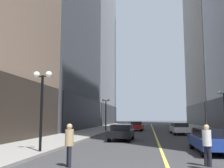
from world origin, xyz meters
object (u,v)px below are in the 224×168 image
(car_black, at_px, (122,132))
(car_white, at_px, (179,128))
(car_blue, at_px, (211,140))
(car_red, at_px, (137,126))
(pedestrian_in_tan_trench, at_px, (69,142))
(street_lamp_left_near, at_px, (42,93))
(street_lamp_left_far, at_px, (106,107))
(street_lamp_right_mid, at_px, (224,103))
(pedestrian_in_white_shirt, at_px, (207,142))

(car_black, relative_size, car_white, 0.91)
(car_blue, height_order, car_red, same)
(car_white, height_order, pedestrian_in_tan_trench, pedestrian_in_tan_trench)
(car_blue, bearing_deg, street_lamp_left_near, -169.08)
(car_blue, relative_size, street_lamp_left_far, 1.04)
(car_white, height_order, street_lamp_left_near, street_lamp_left_near)
(car_black, xyz_separation_m, street_lamp_right_mid, (9.37, 3.52, 2.54))
(car_white, height_order, pedestrian_in_white_shirt, pedestrian_in_white_shirt)
(pedestrian_in_tan_trench, xyz_separation_m, street_lamp_right_mid, (10.22, 15.41, 2.28))
(pedestrian_in_white_shirt, bearing_deg, street_lamp_right_mid, 71.67)
(street_lamp_left_far, bearing_deg, car_white, -24.64)
(pedestrian_in_white_shirt, distance_m, street_lamp_left_near, 8.63)
(car_white, distance_m, pedestrian_in_white_shirt, 19.33)
(pedestrian_in_white_shirt, distance_m, street_lamp_right_mid, 15.45)
(pedestrian_in_white_shirt, xyz_separation_m, street_lamp_left_far, (-8.00, 23.49, 2.30))
(street_lamp_right_mid, bearing_deg, street_lamp_left_far, 144.92)
(pedestrian_in_white_shirt, bearing_deg, street_lamp_left_near, 164.01)
(pedestrian_in_tan_trench, height_order, pedestrian_in_white_shirt, pedestrian_in_tan_trench)
(car_red, height_order, pedestrian_in_white_shirt, pedestrian_in_white_shirt)
(car_red, bearing_deg, street_lamp_left_near, -99.36)
(car_red, relative_size, street_lamp_left_far, 1.07)
(car_blue, height_order, pedestrian_in_tan_trench, pedestrian_in_tan_trench)
(car_white, relative_size, street_lamp_right_mid, 1.06)
(car_white, relative_size, pedestrian_in_tan_trench, 2.80)
(car_blue, height_order, car_white, same)
(car_red, bearing_deg, car_blue, -77.46)
(car_red, distance_m, street_lamp_left_near, 24.80)
(pedestrian_in_white_shirt, relative_size, street_lamp_right_mid, 0.37)
(pedestrian_in_white_shirt, relative_size, street_lamp_left_near, 0.37)
(car_red, relative_size, street_lamp_right_mid, 1.07)
(car_red, height_order, street_lamp_right_mid, street_lamp_right_mid)
(car_blue, relative_size, pedestrian_in_tan_trench, 2.76)
(street_lamp_left_near, xyz_separation_m, street_lamp_right_mid, (12.80, 12.21, 0.00))
(car_blue, xyz_separation_m, pedestrian_in_white_shirt, (-1.04, -4.04, 0.23))
(car_red, xyz_separation_m, street_lamp_right_mid, (8.79, -12.14, 2.54))
(pedestrian_in_tan_trench, xyz_separation_m, street_lamp_left_far, (-2.58, 24.40, 2.28))
(car_black, xyz_separation_m, car_white, (5.72, 8.32, 0.00))
(car_black, height_order, pedestrian_in_white_shirt, pedestrian_in_white_shirt)
(car_blue, bearing_deg, car_black, 128.96)
(car_blue, xyz_separation_m, street_lamp_left_far, (-9.04, 19.45, 2.54))
(car_blue, bearing_deg, street_lamp_left_far, 114.93)
(street_lamp_left_near, distance_m, street_lamp_right_mid, 17.69)
(car_blue, distance_m, car_black, 8.92)
(car_blue, distance_m, pedestrian_in_tan_trench, 8.14)
(street_lamp_right_mid, bearing_deg, pedestrian_in_tan_trench, -123.55)
(pedestrian_in_white_shirt, bearing_deg, car_red, 98.50)
(street_lamp_left_near, bearing_deg, car_black, 68.44)
(car_white, relative_size, pedestrian_in_white_shirt, 2.87)
(car_black, bearing_deg, street_lamp_left_far, 105.33)
(car_red, bearing_deg, car_black, -92.13)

